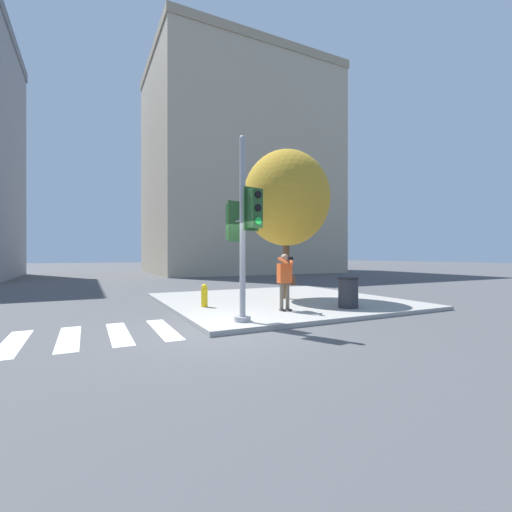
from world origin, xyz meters
TOP-DOWN VIEW (x-y plane):
  - ground_plane at (0.00, 0.00)m, footprint 160.00×160.00m
  - sidewalk_corner at (3.50, 3.50)m, footprint 8.00×8.00m
  - crosswalk_stripes at (-3.62, 0.76)m, footprint 5.25×2.47m
  - traffic_signal_pole at (0.59, 0.23)m, footprint 0.52×1.28m
  - person_photographer at (2.35, 1.16)m, footprint 0.58×0.54m
  - street_tree at (3.79, 3.46)m, footprint 3.19×3.19m
  - fire_hydrant at (0.47, 2.87)m, footprint 0.20×0.26m
  - trash_bin at (4.33, 0.74)m, footprint 0.62×0.62m
  - building_right at (11.43, 25.51)m, footprint 17.70×13.87m

SIDE VIEW (x-z plane):
  - ground_plane at x=0.00m, z-range 0.00..0.00m
  - crosswalk_stripes at x=-3.62m, z-range 0.00..0.01m
  - sidewalk_corner at x=3.50m, z-range 0.00..0.12m
  - fire_hydrant at x=0.47m, z-range 0.12..0.83m
  - trash_bin at x=4.33m, z-range 0.12..1.04m
  - person_photographer at x=2.35m, z-range 0.28..1.92m
  - traffic_signal_pole at x=0.59m, z-range 0.18..4.68m
  - street_tree at x=3.79m, z-range 1.09..6.55m
  - building_right at x=11.43m, z-range 0.01..20.86m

